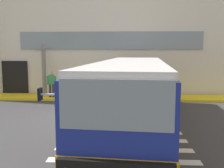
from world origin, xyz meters
name	(u,v)px	position (x,y,z in m)	size (l,w,h in m)	color
ground_plane	(82,116)	(0.00, 0.00, -0.01)	(80.00, 90.00, 0.02)	#353538
bay_paint_stripes	(124,149)	(2.00, -4.20, 0.00)	(4.40, 3.96, 0.01)	silver
terminal_building	(95,44)	(-0.68, 11.57, 3.68)	(20.25, 13.80, 7.37)	silver
boarding_curb	(94,97)	(0.00, 4.80, 0.07)	(22.45, 2.00, 0.15)	yellow
entry_support_column	(44,70)	(-3.47, 5.40, 1.84)	(0.28, 0.28, 3.38)	slate
bus_main_foreground	(132,94)	(2.32, -1.49, 1.34)	(3.93, 11.63, 2.70)	navy
passenger_near_column	(52,82)	(-2.68, 4.35, 1.11)	(0.56, 0.47, 1.68)	#2D2D33
passenger_by_doorway	(71,82)	(-1.57, 5.01, 1.08)	(0.51, 0.39, 1.68)	#1E2338
safety_bollard_yellow	(71,94)	(-1.27, 3.60, 0.45)	(0.18, 0.18, 0.90)	yellow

